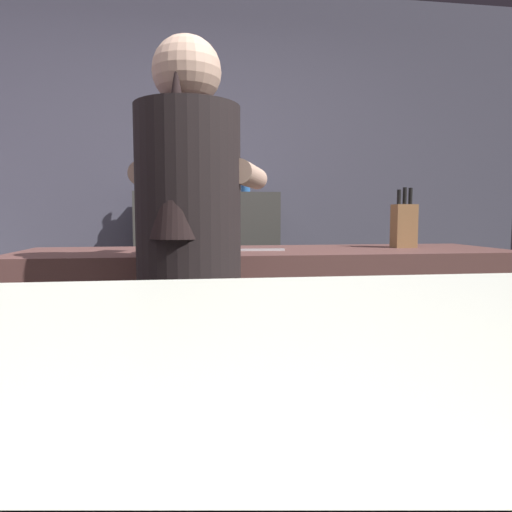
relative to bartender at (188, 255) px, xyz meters
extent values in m
cube|color=#4A4859|center=(-0.01, 1.94, 0.39)|extent=(5.20, 0.10, 2.70)
cube|color=brown|center=(0.34, 0.46, -0.49)|extent=(2.10, 0.60, 0.94)
cube|color=#3C3C37|center=(0.12, 1.66, -0.34)|extent=(0.95, 0.36, 1.24)
cube|color=#362637|center=(0.00, 0.01, -0.53)|extent=(0.28, 0.20, 0.86)
cylinder|color=black|center=(0.00, 0.01, 0.19)|extent=(0.34, 0.34, 0.57)
sphere|color=tan|center=(0.00, 0.01, 0.59)|extent=(0.22, 0.22, 0.22)
cone|color=black|center=(-0.03, -0.09, 0.32)|extent=(0.18, 0.18, 0.53)
cylinder|color=tan|center=(-0.11, 0.21, 0.27)|extent=(0.18, 0.33, 0.08)
cylinder|color=tan|center=(0.21, 0.11, 0.27)|extent=(0.18, 0.33, 0.08)
cube|color=olive|center=(0.99, 0.50, 0.08)|extent=(0.10, 0.08, 0.20)
cylinder|color=black|center=(0.96, 0.50, 0.22)|extent=(0.02, 0.02, 0.07)
cylinder|color=black|center=(0.99, 0.50, 0.22)|extent=(0.02, 0.02, 0.08)
cylinder|color=black|center=(1.02, 0.50, 0.22)|extent=(0.02, 0.02, 0.08)
cylinder|color=silver|center=(-0.09, 0.36, 0.01)|extent=(0.19, 0.19, 0.05)
cube|color=silver|center=(0.28, 0.41, -0.01)|extent=(0.24, 0.04, 0.01)
cylinder|color=#295B9D|center=(0.39, 1.69, 0.35)|extent=(0.06, 0.06, 0.13)
cylinder|color=#295B9D|center=(0.39, 1.69, 0.45)|extent=(0.03, 0.03, 0.05)
cylinder|color=silver|center=(0.39, 1.69, 0.48)|extent=(0.03, 0.03, 0.01)
cylinder|color=#33529F|center=(-0.21, 1.66, 0.38)|extent=(0.07, 0.07, 0.18)
cylinder|color=#33529F|center=(-0.21, 1.66, 0.50)|extent=(0.03, 0.03, 0.07)
cylinder|color=silver|center=(-0.21, 1.66, 0.54)|extent=(0.04, 0.04, 0.01)
camera|label=1|loc=(0.01, -1.51, 0.13)|focal=32.19mm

